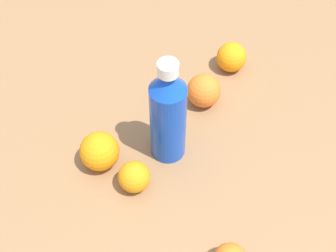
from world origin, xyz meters
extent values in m
plane|color=olive|center=(0.00, 0.00, 0.00)|extent=(2.40, 2.40, 0.00)
cylinder|color=blue|center=(0.04, -0.05, 0.09)|extent=(0.07, 0.07, 0.19)
cone|color=blue|center=(0.04, -0.05, 0.21)|extent=(0.07, 0.07, 0.04)
cylinder|color=white|center=(0.04, -0.05, 0.24)|extent=(0.04, 0.04, 0.02)
sphere|color=orange|center=(0.09, 0.05, 0.03)|extent=(0.06, 0.06, 0.06)
sphere|color=orange|center=(-0.02, -0.19, 0.04)|extent=(0.08, 0.08, 0.08)
sphere|color=orange|center=(-0.07, -0.31, 0.04)|extent=(0.07, 0.07, 0.07)
sphere|color=orange|center=(0.17, 0.01, 0.04)|extent=(0.08, 0.08, 0.08)
camera|label=1|loc=(-0.07, 0.53, 0.81)|focal=50.51mm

